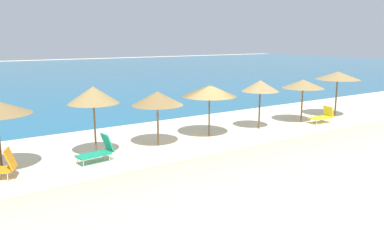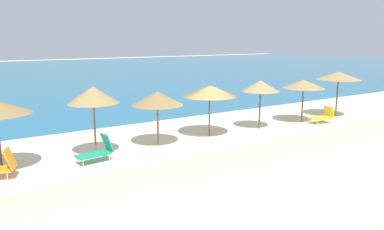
{
  "view_description": "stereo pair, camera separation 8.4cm",
  "coord_description": "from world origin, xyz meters",
  "px_view_note": "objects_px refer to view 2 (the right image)",
  "views": [
    {
      "loc": [
        -10.29,
        -13.69,
        4.76
      ],
      "look_at": [
        -0.76,
        0.73,
        1.31
      ],
      "focal_mm": 35.79,
      "sensor_mm": 36.0,
      "label": 1
    },
    {
      "loc": [
        -10.22,
        -13.74,
        4.76
      ],
      "look_at": [
        -0.76,
        0.73,
        1.31
      ],
      "focal_mm": 35.79,
      "sensor_mm": 36.0,
      "label": 2
    }
  ],
  "objects_px": {
    "beach_umbrella_5": "(261,86)",
    "lounge_chair_1": "(323,116)",
    "beach_umbrella_7": "(339,76)",
    "beach_umbrella_6": "(304,84)",
    "beach_umbrella_3": "(157,98)",
    "beach_umbrella_4": "(210,91)",
    "cooler_box": "(299,144)",
    "beach_umbrella_2": "(93,95)",
    "lounge_chair_3": "(98,151)"
  },
  "relations": [
    {
      "from": "beach_umbrella_2",
      "to": "beach_umbrella_7",
      "type": "xyz_separation_m",
      "value": [
        15.31,
        -0.18,
        -0.01
      ]
    },
    {
      "from": "lounge_chair_3",
      "to": "beach_umbrella_6",
      "type": "bearing_deg",
      "value": -94.29
    },
    {
      "from": "beach_umbrella_2",
      "to": "beach_umbrella_3",
      "type": "distance_m",
      "value": 2.97
    },
    {
      "from": "beach_umbrella_4",
      "to": "beach_umbrella_3",
      "type": "bearing_deg",
      "value": -177.33
    },
    {
      "from": "lounge_chair_1",
      "to": "cooler_box",
      "type": "height_order",
      "value": "lounge_chair_1"
    },
    {
      "from": "beach_umbrella_7",
      "to": "beach_umbrella_6",
      "type": "bearing_deg",
      "value": 179.3
    },
    {
      "from": "beach_umbrella_3",
      "to": "lounge_chair_1",
      "type": "distance_m",
      "value": 10.38
    },
    {
      "from": "beach_umbrella_4",
      "to": "beach_umbrella_7",
      "type": "relative_size",
      "value": 0.96
    },
    {
      "from": "beach_umbrella_3",
      "to": "beach_umbrella_4",
      "type": "xyz_separation_m",
      "value": [
        2.96,
        0.14,
        0.11
      ]
    },
    {
      "from": "beach_umbrella_4",
      "to": "beach_umbrella_2",
      "type": "bearing_deg",
      "value": -177.85
    },
    {
      "from": "lounge_chair_1",
      "to": "cooler_box",
      "type": "xyz_separation_m",
      "value": [
        -5.18,
        -2.81,
        -0.21
      ]
    },
    {
      "from": "beach_umbrella_2",
      "to": "beach_umbrella_4",
      "type": "height_order",
      "value": "beach_umbrella_2"
    },
    {
      "from": "beach_umbrella_4",
      "to": "lounge_chair_1",
      "type": "height_order",
      "value": "beach_umbrella_4"
    },
    {
      "from": "lounge_chair_1",
      "to": "beach_umbrella_6",
      "type": "bearing_deg",
      "value": 51.5
    },
    {
      "from": "cooler_box",
      "to": "beach_umbrella_2",
      "type": "bearing_deg",
      "value": 154.64
    },
    {
      "from": "cooler_box",
      "to": "lounge_chair_1",
      "type": "bearing_deg",
      "value": 28.53
    },
    {
      "from": "beach_umbrella_3",
      "to": "cooler_box",
      "type": "distance_m",
      "value": 6.61
    },
    {
      "from": "beach_umbrella_6",
      "to": "lounge_chair_3",
      "type": "relative_size",
      "value": 1.68
    },
    {
      "from": "beach_umbrella_3",
      "to": "beach_umbrella_7",
      "type": "distance_m",
      "value": 12.38
    },
    {
      "from": "beach_umbrella_2",
      "to": "cooler_box",
      "type": "height_order",
      "value": "beach_umbrella_2"
    },
    {
      "from": "beach_umbrella_3",
      "to": "beach_umbrella_7",
      "type": "xyz_separation_m",
      "value": [
        12.37,
        -0.26,
        0.39
      ]
    },
    {
      "from": "beach_umbrella_4",
      "to": "beach_umbrella_6",
      "type": "height_order",
      "value": "beach_umbrella_4"
    },
    {
      "from": "beach_umbrella_3",
      "to": "lounge_chair_1",
      "type": "height_order",
      "value": "beach_umbrella_3"
    },
    {
      "from": "beach_umbrella_2",
      "to": "beach_umbrella_3",
      "type": "relative_size",
      "value": 1.17
    },
    {
      "from": "beach_umbrella_3",
      "to": "lounge_chair_3",
      "type": "relative_size",
      "value": 1.68
    },
    {
      "from": "cooler_box",
      "to": "beach_umbrella_4",
      "type": "bearing_deg",
      "value": 117.15
    },
    {
      "from": "lounge_chair_1",
      "to": "beach_umbrella_7",
      "type": "bearing_deg",
      "value": -66.41
    },
    {
      "from": "beach_umbrella_2",
      "to": "beach_umbrella_5",
      "type": "xyz_separation_m",
      "value": [
        9.05,
        -0.0,
        -0.24
      ]
    },
    {
      "from": "lounge_chair_1",
      "to": "lounge_chair_3",
      "type": "distance_m",
      "value": 13.27
    },
    {
      "from": "lounge_chair_1",
      "to": "lounge_chair_3",
      "type": "relative_size",
      "value": 0.97
    },
    {
      "from": "beach_umbrella_7",
      "to": "cooler_box",
      "type": "bearing_deg",
      "value": -154.07
    },
    {
      "from": "beach_umbrella_5",
      "to": "lounge_chair_1",
      "type": "distance_m",
      "value": 4.59
    },
    {
      "from": "lounge_chair_3",
      "to": "beach_umbrella_5",
      "type": "bearing_deg",
      "value": -92.52
    },
    {
      "from": "beach_umbrella_4",
      "to": "beach_umbrella_5",
      "type": "xyz_separation_m",
      "value": [
        3.16,
        -0.22,
        0.04
      ]
    },
    {
      "from": "beach_umbrella_2",
      "to": "lounge_chair_1",
      "type": "height_order",
      "value": "beach_umbrella_2"
    },
    {
      "from": "beach_umbrella_4",
      "to": "beach_umbrella_5",
      "type": "relative_size",
      "value": 1.02
    },
    {
      "from": "beach_umbrella_7",
      "to": "beach_umbrella_4",
      "type": "bearing_deg",
      "value": 177.57
    },
    {
      "from": "lounge_chair_3",
      "to": "cooler_box",
      "type": "relative_size",
      "value": 3.18
    },
    {
      "from": "beach_umbrella_6",
      "to": "beach_umbrella_7",
      "type": "height_order",
      "value": "beach_umbrella_7"
    },
    {
      "from": "beach_umbrella_7",
      "to": "lounge_chair_1",
      "type": "relative_size",
      "value": 1.96
    },
    {
      "from": "beach_umbrella_3",
      "to": "beach_umbrella_4",
      "type": "height_order",
      "value": "beach_umbrella_4"
    },
    {
      "from": "beach_umbrella_5",
      "to": "beach_umbrella_6",
      "type": "distance_m",
      "value": 3.19
    },
    {
      "from": "lounge_chair_3",
      "to": "beach_umbrella_4",
      "type": "bearing_deg",
      "value": -88.19
    },
    {
      "from": "beach_umbrella_2",
      "to": "beach_umbrella_4",
      "type": "distance_m",
      "value": 5.91
    },
    {
      "from": "lounge_chair_3",
      "to": "beach_umbrella_7",
      "type": "bearing_deg",
      "value": -94.94
    },
    {
      "from": "beach_umbrella_2",
      "to": "beach_umbrella_4",
      "type": "xyz_separation_m",
      "value": [
        5.89,
        0.22,
        -0.28
      ]
    },
    {
      "from": "beach_umbrella_6",
      "to": "beach_umbrella_7",
      "type": "xyz_separation_m",
      "value": [
        3.07,
        -0.04,
        0.32
      ]
    },
    {
      "from": "beach_umbrella_4",
      "to": "beach_umbrella_5",
      "type": "bearing_deg",
      "value": -4.01
    },
    {
      "from": "beach_umbrella_4",
      "to": "cooler_box",
      "type": "bearing_deg",
      "value": -62.85
    },
    {
      "from": "beach_umbrella_5",
      "to": "beach_umbrella_6",
      "type": "xyz_separation_m",
      "value": [
        3.19,
        -0.14,
        -0.09
      ]
    }
  ]
}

